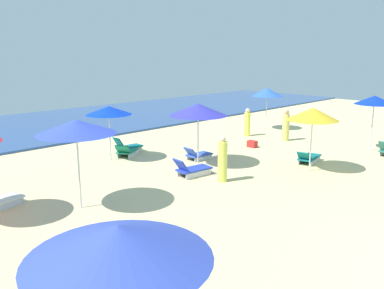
# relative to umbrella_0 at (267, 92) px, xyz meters

# --- Properties ---
(ocean) EXTENTS (60.00, 11.57, 0.12)m
(ocean) POSITION_rel_umbrella_0_xyz_m (-10.96, 10.59, -2.21)
(ocean) COLOR #2C4C8D
(ocean) RESTS_ON ground_plane
(umbrella_0) EXTENTS (1.87, 1.87, 2.52)m
(umbrella_0) POSITION_rel_umbrella_0_xyz_m (0.00, 0.00, 0.00)
(umbrella_0) COLOR silver
(umbrella_0) RESTS_ON ground_plane
(umbrella_1) EXTENTS (2.33, 2.33, 2.70)m
(umbrella_1) POSITION_rel_umbrella_0_xyz_m (-14.61, -3.49, 0.22)
(umbrella_1) COLOR silver
(umbrella_1) RESTS_ON ground_plane
(umbrella_3) EXTENTS (1.82, 1.82, 2.63)m
(umbrella_3) POSITION_rel_umbrella_0_xyz_m (-0.97, -6.69, 0.15)
(umbrella_3) COLOR silver
(umbrella_3) RESTS_ON ground_plane
(umbrella_4) EXTENTS (2.37, 2.37, 2.58)m
(umbrella_4) POSITION_rel_umbrella_0_xyz_m (-8.72, -2.70, 0.07)
(umbrella_4) COLOR silver
(umbrella_4) RESTS_ON ground_plane
(lounge_chair_4_0) EXTENTS (1.54, 0.80, 0.76)m
(lounge_chair_4_0) POSITION_rel_umbrella_0_xyz_m (-9.97, -3.58, -2.00)
(lounge_chair_4_0) COLOR silver
(lounge_chair_4_0) RESTS_ON ground_plane
(lounge_chair_4_1) EXTENTS (1.28, 0.69, 0.62)m
(lounge_chair_4_1) POSITION_rel_umbrella_0_xyz_m (-8.09, -2.06, -2.04)
(lounge_chair_4_1) COLOR silver
(lounge_chair_4_1) RESTS_ON ground_plane
(umbrella_5) EXTENTS (1.95, 1.95, 2.37)m
(umbrella_5) POSITION_rel_umbrella_0_xyz_m (-10.80, 0.59, -0.09)
(umbrella_5) COLOR silver
(umbrella_5) RESTS_ON ground_plane
(lounge_chair_5_0) EXTENTS (1.41, 1.18, 0.64)m
(lounge_chair_5_0) POSITION_rel_umbrella_0_xyz_m (-9.96, 0.56, -2.02)
(lounge_chair_5_0) COLOR silver
(lounge_chair_5_0) RESTS_ON ground_plane
(lounge_chair_5_1) EXTENTS (1.36, 0.61, 0.80)m
(lounge_chair_5_1) POSITION_rel_umbrella_0_xyz_m (-9.52, 1.13, -1.98)
(lounge_chair_5_1) COLOR silver
(lounge_chair_5_1) RESTS_ON ground_plane
(umbrella_6) EXTENTS (1.97, 1.97, 2.53)m
(umbrella_6) POSITION_rel_umbrella_0_xyz_m (-6.20, -6.41, 0.01)
(umbrella_6) COLOR silver
(umbrella_6) RESTS_ON ground_plane
(lounge_chair_6_0) EXTENTS (1.60, 0.86, 0.61)m
(lounge_chair_6_0) POSITION_rel_umbrella_0_xyz_m (-5.14, -5.78, -2.04)
(lounge_chair_6_0) COLOR silver
(lounge_chair_6_0) RESTS_ON ground_plane
(umbrella_7) EXTENTS (2.37, 2.37, 2.55)m
(umbrella_7) POSITION_rel_umbrella_0_xyz_m (-17.82, -10.16, 0.06)
(umbrella_7) COLOR silver
(umbrella_7) RESTS_ON ground_plane
(beachgoer_0) EXTENTS (0.43, 0.43, 1.56)m
(beachgoer_0) POSITION_rel_umbrella_0_xyz_m (-2.36, -0.38, -1.53)
(beachgoer_0) COLOR #EFF651
(beachgoer_0) RESTS_ON ground_plane
(beachgoer_1) EXTENTS (0.47, 0.47, 1.66)m
(beachgoer_1) POSITION_rel_umbrella_0_xyz_m (-1.94, -2.61, -1.49)
(beachgoer_1) COLOR #E5D965
(beachgoer_1) RESTS_ON ground_plane
(beachgoer_4) EXTENTS (0.41, 0.41, 1.67)m
(beachgoer_4) POSITION_rel_umbrella_0_xyz_m (-9.63, -4.82, -1.49)
(beachgoer_4) COLOR #E0E458
(beachgoer_4) RESTS_ON ground_plane
(cooler_box_0) EXTENTS (0.32, 0.46, 0.33)m
(cooler_box_0) POSITION_rel_umbrella_0_xyz_m (-4.45, -2.31, -2.11)
(cooler_box_0) COLOR red
(cooler_box_0) RESTS_ON ground_plane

